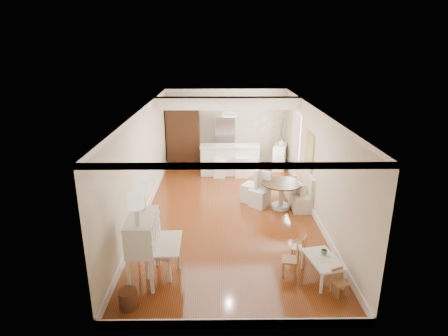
{
  "coord_description": "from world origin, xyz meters",
  "views": [
    {
      "loc": [
        -0.23,
        -9.39,
        4.34
      ],
      "look_at": [
        -0.13,
        0.3,
        1.14
      ],
      "focal_mm": 30.0,
      "sensor_mm": 36.0,
      "label": 1
    }
  ],
  "objects_px": {
    "gustavian_armchair": "(162,250)",
    "fridge": "(234,142)",
    "kids_table": "(322,269)",
    "kids_chair_b": "(299,248)",
    "slip_chair_near": "(260,190)",
    "bar_stool_left": "(220,164)",
    "breakfast_counter": "(230,160)",
    "kids_chair_c": "(340,282)",
    "sideboard": "(280,157)",
    "slip_chair_far": "(252,185)",
    "secretary_bureau": "(143,248)",
    "wicker_basket": "(128,299)",
    "dining_table": "(281,195)",
    "bar_stool_right": "(241,161)",
    "pantry_cabinet": "(183,135)",
    "kids_chair_a": "(290,259)"
  },
  "relations": [
    {
      "from": "kids_chair_b",
      "to": "kids_chair_c",
      "type": "relative_size",
      "value": 1.08
    },
    {
      "from": "sideboard",
      "to": "breakfast_counter",
      "type": "bearing_deg",
      "value": -146.21
    },
    {
      "from": "kids_table",
      "to": "fridge",
      "type": "distance_m",
      "value": 7.48
    },
    {
      "from": "kids_chair_c",
      "to": "breakfast_counter",
      "type": "distance_m",
      "value": 6.99
    },
    {
      "from": "kids_chair_c",
      "to": "pantry_cabinet",
      "type": "relative_size",
      "value": 0.22
    },
    {
      "from": "gustavian_armchair",
      "to": "sideboard",
      "type": "relative_size",
      "value": 1.13
    },
    {
      "from": "dining_table",
      "to": "fridge",
      "type": "height_order",
      "value": "fridge"
    },
    {
      "from": "kids_chair_b",
      "to": "bar_stool_right",
      "type": "distance_m",
      "value": 5.36
    },
    {
      "from": "breakfast_counter",
      "to": "bar_stool_left",
      "type": "relative_size",
      "value": 2.12
    },
    {
      "from": "kids_chair_a",
      "to": "fridge",
      "type": "relative_size",
      "value": 0.36
    },
    {
      "from": "wicker_basket",
      "to": "dining_table",
      "type": "height_order",
      "value": "dining_table"
    },
    {
      "from": "kids_chair_c",
      "to": "dining_table",
      "type": "relative_size",
      "value": 0.46
    },
    {
      "from": "wicker_basket",
      "to": "fridge",
      "type": "xyz_separation_m",
      "value": [
        2.13,
        8.1,
        0.74
      ]
    },
    {
      "from": "breakfast_counter",
      "to": "bar_stool_right",
      "type": "relative_size",
      "value": 1.83
    },
    {
      "from": "secretary_bureau",
      "to": "dining_table",
      "type": "height_order",
      "value": "secretary_bureau"
    },
    {
      "from": "wicker_basket",
      "to": "fridge",
      "type": "height_order",
      "value": "fridge"
    },
    {
      "from": "kids_chair_a",
      "to": "fridge",
      "type": "xyz_separation_m",
      "value": [
        -0.84,
        7.13,
        0.57
      ]
    },
    {
      "from": "kids_chair_b",
      "to": "gustavian_armchair",
      "type": "bearing_deg",
      "value": -53.14
    },
    {
      "from": "gustavian_armchair",
      "to": "bar_stool_right",
      "type": "distance_m",
      "value": 6.06
    },
    {
      "from": "dining_table",
      "to": "fridge",
      "type": "xyz_separation_m",
      "value": [
        -1.15,
        3.98,
        0.52
      ]
    },
    {
      "from": "gustavian_armchair",
      "to": "bar_stool_right",
      "type": "relative_size",
      "value": 0.93
    },
    {
      "from": "breakfast_counter",
      "to": "pantry_cabinet",
      "type": "height_order",
      "value": "pantry_cabinet"
    },
    {
      "from": "gustavian_armchair",
      "to": "fridge",
      "type": "height_order",
      "value": "fridge"
    },
    {
      "from": "wicker_basket",
      "to": "dining_table",
      "type": "bearing_deg",
      "value": 51.42
    },
    {
      "from": "breakfast_counter",
      "to": "bar_stool_right",
      "type": "xyz_separation_m",
      "value": [
        0.39,
        -0.28,
        0.05
      ]
    },
    {
      "from": "slip_chair_near",
      "to": "bar_stool_right",
      "type": "bearing_deg",
      "value": 135.34
    },
    {
      "from": "secretary_bureau",
      "to": "slip_chair_near",
      "type": "distance_m",
      "value": 4.28
    },
    {
      "from": "slip_chair_far",
      "to": "breakfast_counter",
      "type": "xyz_separation_m",
      "value": [
        -0.59,
        2.47,
        -0.01
      ]
    },
    {
      "from": "bar_stool_left",
      "to": "kids_table",
      "type": "bearing_deg",
      "value": -65.71
    },
    {
      "from": "slip_chair_near",
      "to": "fridge",
      "type": "relative_size",
      "value": 0.55
    },
    {
      "from": "pantry_cabinet",
      "to": "fridge",
      "type": "distance_m",
      "value": 1.92
    },
    {
      "from": "gustavian_armchair",
      "to": "bar_stool_left",
      "type": "distance_m",
      "value": 5.81
    },
    {
      "from": "bar_stool_left",
      "to": "sideboard",
      "type": "relative_size",
      "value": 1.04
    },
    {
      "from": "wicker_basket",
      "to": "pantry_cabinet",
      "type": "bearing_deg",
      "value": 88.35
    },
    {
      "from": "breakfast_counter",
      "to": "bar_stool_left",
      "type": "xyz_separation_m",
      "value": [
        -0.35,
        -0.35,
        -0.03
      ]
    },
    {
      "from": "secretary_bureau",
      "to": "wicker_basket",
      "type": "xyz_separation_m",
      "value": [
        -0.13,
        -0.84,
        -0.5
      ]
    },
    {
      "from": "gustavian_armchair",
      "to": "breakfast_counter",
      "type": "xyz_separation_m",
      "value": [
        1.47,
        6.05,
        -0.01
      ]
    },
    {
      "from": "slip_chair_far",
      "to": "bar_stool_left",
      "type": "height_order",
      "value": "slip_chair_far"
    },
    {
      "from": "breakfast_counter",
      "to": "kids_chair_c",
      "type": "bearing_deg",
      "value": -74.85
    },
    {
      "from": "gustavian_armchair",
      "to": "kids_table",
      "type": "distance_m",
      "value": 3.13
    },
    {
      "from": "slip_chair_far",
      "to": "breakfast_counter",
      "type": "distance_m",
      "value": 2.54
    },
    {
      "from": "kids_table",
      "to": "kids_chair_b",
      "type": "distance_m",
      "value": 0.78
    },
    {
      "from": "kids_table",
      "to": "bar_stool_left",
      "type": "bearing_deg",
      "value": 108.55
    },
    {
      "from": "breakfast_counter",
      "to": "bar_stool_right",
      "type": "height_order",
      "value": "bar_stool_right"
    },
    {
      "from": "kids_table",
      "to": "sideboard",
      "type": "distance_m",
      "value": 6.86
    },
    {
      "from": "breakfast_counter",
      "to": "bar_stool_left",
      "type": "height_order",
      "value": "breakfast_counter"
    },
    {
      "from": "secretary_bureau",
      "to": "sideboard",
      "type": "bearing_deg",
      "value": 60.1
    },
    {
      "from": "kids_chair_c",
      "to": "slip_chair_near",
      "type": "xyz_separation_m",
      "value": [
        -1.06,
        3.95,
        0.24
      ]
    },
    {
      "from": "breakfast_counter",
      "to": "kids_chair_b",
      "type": "bearing_deg",
      "value": -76.67
    },
    {
      "from": "kids_table",
      "to": "secretary_bureau",
      "type": "bearing_deg",
      "value": 179.15
    }
  ]
}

